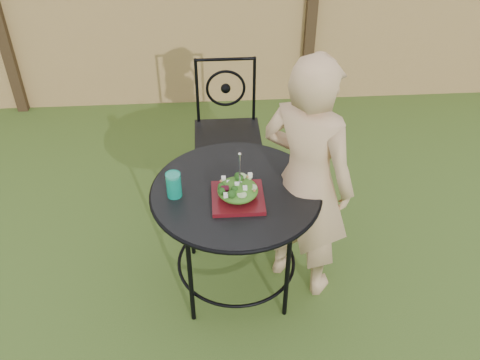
{
  "coord_description": "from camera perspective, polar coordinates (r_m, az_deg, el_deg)",
  "views": [
    {
      "loc": [
        0.39,
        -2.24,
        2.52
      ],
      "look_at": [
        0.55,
        0.01,
        0.75
      ],
      "focal_mm": 40.0,
      "sensor_mm": 36.0,
      "label": 1
    }
  ],
  "objects": [
    {
      "name": "fork",
      "position": [
        2.66,
        -0.03,
        1.09
      ],
      "size": [
        0.01,
        0.01,
        0.18
      ],
      "primitive_type": "cylinder",
      "color": "silver",
      "rests_on": "salad"
    },
    {
      "name": "salad_plate",
      "position": [
        2.77,
        -0.24,
        -1.92
      ],
      "size": [
        0.27,
        0.27,
        0.02
      ],
      "primitive_type": "cube",
      "color": "#480A12",
      "rests_on": "patio_table"
    },
    {
      "name": "patio_chair",
      "position": [
        3.76,
        -1.37,
        5.73
      ],
      "size": [
        0.46,
        0.46,
        0.95
      ],
      "color": "black",
      "rests_on": "ground"
    },
    {
      "name": "patio_table",
      "position": [
        2.93,
        -0.44,
        -3.15
      ],
      "size": [
        0.92,
        0.92,
        0.72
      ],
      "color": "black",
      "rests_on": "ground"
    },
    {
      "name": "fence",
      "position": [
        4.72,
        -8.88,
        18.26
      ],
      "size": [
        8.0,
        0.12,
        1.9
      ],
      "color": "tan",
      "rests_on": "ground"
    },
    {
      "name": "drinking_glass",
      "position": [
        2.78,
        -7.08,
        -0.52
      ],
      "size": [
        0.08,
        0.08,
        0.14
      ],
      "primitive_type": "cylinder",
      "color": "#0C9577",
      "rests_on": "patio_table"
    },
    {
      "name": "diner",
      "position": [
        2.88,
        7.1,
        -0.17
      ],
      "size": [
        0.65,
        0.62,
        1.49
      ],
      "primitive_type": "imported",
      "rotation": [
        0.0,
        0.0,
        2.47
      ],
      "color": "tan",
      "rests_on": "ground"
    },
    {
      "name": "salad",
      "position": [
        2.74,
        -0.24,
        -1.09
      ],
      "size": [
        0.21,
        0.21,
        0.08
      ],
      "primitive_type": "ellipsoid",
      "color": "#235614",
      "rests_on": "salad_plate"
    },
    {
      "name": "ground",
      "position": [
        3.4,
        -9.38,
        -10.47
      ],
      "size": [
        60.0,
        60.0,
        0.0
      ],
      "primitive_type": "plane",
      "color": "#304C18",
      "rests_on": "ground"
    }
  ]
}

